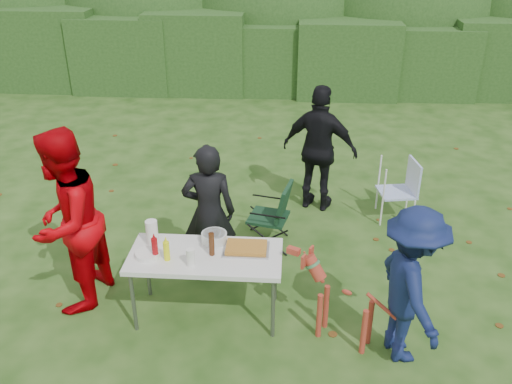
# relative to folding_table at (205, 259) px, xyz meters

# --- Properties ---
(ground) EXTENTS (80.00, 80.00, 0.00)m
(ground) POSITION_rel_folding_table_xyz_m (0.30, 0.02, -0.69)
(ground) COLOR #1E4211
(hedge_row) EXTENTS (22.00, 1.40, 1.70)m
(hedge_row) POSITION_rel_folding_table_xyz_m (0.30, 8.02, 0.16)
(hedge_row) COLOR #23471C
(hedge_row) RESTS_ON ground
(shrub_backdrop) EXTENTS (20.00, 2.60, 3.20)m
(shrub_backdrop) POSITION_rel_folding_table_xyz_m (0.30, 9.62, 0.91)
(shrub_backdrop) COLOR #3D6628
(shrub_backdrop) RESTS_ON ground
(folding_table) EXTENTS (1.50, 0.70, 0.74)m
(folding_table) POSITION_rel_folding_table_xyz_m (0.00, 0.00, 0.00)
(folding_table) COLOR silver
(folding_table) RESTS_ON ground
(person_cook) EXTENTS (0.60, 0.42, 1.60)m
(person_cook) POSITION_rel_folding_table_xyz_m (-0.07, 0.72, 0.11)
(person_cook) COLOR black
(person_cook) RESTS_ON ground
(person_red_jacket) EXTENTS (0.86, 1.04, 1.94)m
(person_red_jacket) POSITION_rel_folding_table_xyz_m (-1.41, 0.13, 0.28)
(person_red_jacket) COLOR #B60007
(person_red_jacket) RESTS_ON ground
(person_black_puffy) EXTENTS (1.11, 0.74, 1.76)m
(person_black_puffy) POSITION_rel_folding_table_xyz_m (1.19, 2.42, 0.19)
(person_black_puffy) COLOR black
(person_black_puffy) RESTS_ON ground
(child) EXTENTS (0.78, 1.10, 1.54)m
(child) POSITION_rel_folding_table_xyz_m (1.90, -0.42, 0.08)
(child) COLOR #111C49
(child) RESTS_ON ground
(dog) EXTENTS (0.97, 0.73, 0.86)m
(dog) POSITION_rel_folding_table_xyz_m (1.37, -0.28, -0.26)
(dog) COLOR #A73726
(dog) RESTS_ON ground
(camping_chair) EXTENTS (0.63, 0.63, 0.84)m
(camping_chair) POSITION_rel_folding_table_xyz_m (0.55, 1.42, -0.27)
(camping_chair) COLOR #14341E
(camping_chair) RESTS_ON ground
(lawn_chair) EXTENTS (0.57, 0.57, 0.84)m
(lawn_chair) POSITION_rel_folding_table_xyz_m (2.23, 2.19, -0.27)
(lawn_chair) COLOR #6083E0
(lawn_chair) RESTS_ON ground
(food_tray) EXTENTS (0.45, 0.30, 0.02)m
(food_tray) POSITION_rel_folding_table_xyz_m (0.40, 0.10, 0.06)
(food_tray) COLOR #B7B7BA
(food_tray) RESTS_ON folding_table
(focaccia_bread) EXTENTS (0.40, 0.26, 0.04)m
(focaccia_bread) POSITION_rel_folding_table_xyz_m (0.40, 0.10, 0.09)
(focaccia_bread) COLOR #B47428
(focaccia_bread) RESTS_ON food_tray
(mustard_bottle) EXTENTS (0.06, 0.06, 0.20)m
(mustard_bottle) POSITION_rel_folding_table_xyz_m (-0.35, -0.12, 0.15)
(mustard_bottle) COLOR #EFF510
(mustard_bottle) RESTS_ON folding_table
(ketchup_bottle) EXTENTS (0.06, 0.06, 0.22)m
(ketchup_bottle) POSITION_rel_folding_table_xyz_m (-0.47, -0.10, 0.16)
(ketchup_bottle) COLOR #9D0A10
(ketchup_bottle) RESTS_ON folding_table
(beer_bottle) EXTENTS (0.06, 0.06, 0.24)m
(beer_bottle) POSITION_rel_folding_table_xyz_m (0.07, -0.00, 0.17)
(beer_bottle) COLOR #47230F
(beer_bottle) RESTS_ON folding_table
(paper_towel_roll) EXTENTS (0.12, 0.12, 0.26)m
(paper_towel_roll) POSITION_rel_folding_table_xyz_m (-0.56, 0.16, 0.18)
(paper_towel_roll) COLOR white
(paper_towel_roll) RESTS_ON folding_table
(cup_stack) EXTENTS (0.08, 0.08, 0.18)m
(cup_stack) POSITION_rel_folding_table_xyz_m (-0.10, -0.19, 0.14)
(cup_stack) COLOR white
(cup_stack) RESTS_ON folding_table
(pasta_bowl) EXTENTS (0.26, 0.26, 0.10)m
(pasta_bowl) POSITION_rel_folding_table_xyz_m (0.06, 0.23, 0.10)
(pasta_bowl) COLOR silver
(pasta_bowl) RESTS_ON folding_table
(plate_stack) EXTENTS (0.24, 0.24, 0.05)m
(plate_stack) POSITION_rel_folding_table_xyz_m (-0.55, -0.08, 0.08)
(plate_stack) COLOR white
(plate_stack) RESTS_ON folding_table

